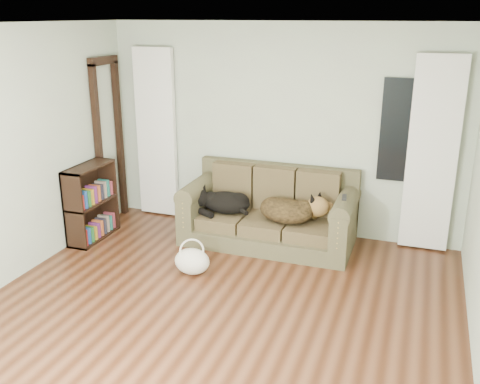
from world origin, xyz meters
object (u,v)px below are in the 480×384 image
(dog_shepherd, at_px, (290,210))
(tote_bag, at_px, (192,260))
(dog_black_lab, at_px, (223,202))
(bookshelf, at_px, (91,200))
(sofa, at_px, (268,208))

(dog_shepherd, relative_size, tote_bag, 1.74)
(dog_black_lab, distance_m, bookshelf, 1.62)
(dog_shepherd, xyz_separation_m, bookshelf, (-2.39, -0.49, 0.01))
(tote_bag, xyz_separation_m, bookshelf, (-1.56, 0.48, 0.34))
(sofa, distance_m, dog_black_lab, 0.57)
(dog_black_lab, distance_m, dog_shepherd, 0.86)
(sofa, relative_size, dog_shepherd, 3.00)
(dog_shepherd, xyz_separation_m, tote_bag, (-0.83, -0.97, -0.33))
(tote_bag, bearing_deg, bookshelf, 162.98)
(sofa, bearing_deg, tote_bag, -116.84)
(dog_black_lab, bearing_deg, dog_shepherd, 0.64)
(sofa, bearing_deg, dog_shepherd, -17.51)
(dog_shepherd, distance_m, tote_bag, 1.32)
(dog_shepherd, bearing_deg, bookshelf, 20.96)
(sofa, distance_m, dog_shepherd, 0.31)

